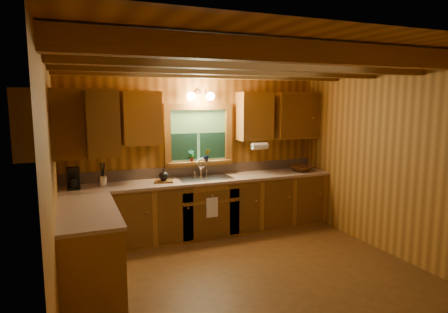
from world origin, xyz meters
The scene contains 20 objects.
room centered at (0.00, 0.00, 1.30)m, with size 4.20×4.20×4.20m.
ceiling_beams centered at (0.00, 0.00, 2.49)m, with size 4.20×2.54×0.18m.
base_cabinets centered at (-0.49, 1.28, 0.43)m, with size 4.20×2.22×0.86m.
countertop centered at (-0.48, 1.29, 0.88)m, with size 4.20×2.24×0.04m.
backsplash centered at (0.00, 1.89, 0.98)m, with size 4.20×0.02×0.16m, color #9C8068.
dishwasher_panel centered at (-1.47, 0.68, 0.43)m, with size 0.02×0.60×0.80m, color white.
upper_cabinets centered at (-0.56, 1.42, 1.84)m, with size 4.19×1.77×0.78m.
window centered at (0.00, 1.87, 1.53)m, with size 1.12×0.08×1.00m.
window_sill centered at (0.00, 1.82, 1.12)m, with size 1.06×0.14×0.04m, color brown.
wall_sconce centered at (0.00, 1.75, 2.16)m, with size 0.45×0.21×0.17m.
paper_towel_roll centered at (0.92, 1.53, 1.37)m, with size 0.11×0.11×0.27m, color white.
dish_towel centered at (0.00, 1.26, 0.52)m, with size 0.18×0.01×0.30m, color white.
sink centered at (0.00, 1.60, 0.86)m, with size 0.82×0.48×0.43m.
coffee_maker centered at (-1.89, 1.62, 1.04)m, with size 0.17×0.21×0.29m.
utensil_crock centered at (-1.51, 1.64, 0.98)m, with size 0.12×0.12×0.34m.
cutting_board centered at (-0.65, 1.55, 0.91)m, with size 0.27×0.19×0.02m, color brown.
teakettle centered at (-0.65, 1.55, 0.99)m, with size 0.14×0.14×0.18m.
wicker_basket centered at (1.73, 1.53, 0.95)m, with size 0.39×0.39×0.09m, color #48230C.
potted_plant_left centered at (-0.14, 1.82, 1.24)m, with size 0.10×0.07×0.19m, color brown.
potted_plant_right centered at (0.10, 1.78, 1.24)m, with size 0.11×0.08×0.19m, color brown.
Camera 1 is at (-1.96, -3.97, 2.10)m, focal length 31.07 mm.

